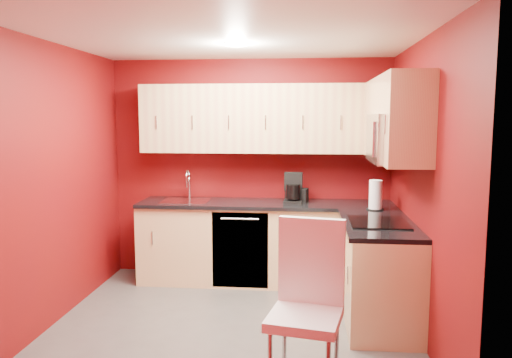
% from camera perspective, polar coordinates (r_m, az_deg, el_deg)
% --- Properties ---
extents(floor, '(3.20, 3.20, 0.00)m').
position_cam_1_polar(floor, '(4.65, -2.66, -16.26)').
color(floor, '#4D4A48').
rests_on(floor, ground).
extents(ceiling, '(3.20, 3.20, 0.00)m').
position_cam_1_polar(ceiling, '(4.32, -2.86, 15.82)').
color(ceiling, white).
rests_on(ceiling, wall_back).
extents(wall_back, '(3.20, 0.00, 3.20)m').
position_cam_1_polar(wall_back, '(5.79, -0.62, 1.20)').
color(wall_back, '#600A09').
rests_on(wall_back, floor).
extents(wall_front, '(3.20, 0.00, 3.20)m').
position_cam_1_polar(wall_front, '(2.86, -7.12, -4.93)').
color(wall_front, '#600A09').
rests_on(wall_front, floor).
extents(wall_left, '(0.00, 3.00, 3.00)m').
position_cam_1_polar(wall_left, '(4.81, -21.98, -0.51)').
color(wall_left, '#600A09').
rests_on(wall_left, floor).
extents(wall_right, '(0.00, 3.00, 3.00)m').
position_cam_1_polar(wall_right, '(4.38, 18.44, -1.06)').
color(wall_right, '#600A09').
rests_on(wall_right, floor).
extents(base_cabinets_back, '(2.80, 0.60, 0.87)m').
position_cam_1_polar(base_cabinets_back, '(5.62, 1.10, -7.42)').
color(base_cabinets_back, '#EAC286').
rests_on(base_cabinets_back, floor).
extents(base_cabinets_right, '(0.60, 1.30, 0.87)m').
position_cam_1_polar(base_cabinets_right, '(4.74, 13.78, -10.40)').
color(base_cabinets_right, '#EAC286').
rests_on(base_cabinets_right, floor).
extents(countertop_back, '(2.80, 0.63, 0.04)m').
position_cam_1_polar(countertop_back, '(5.51, 1.10, -2.88)').
color(countertop_back, black).
rests_on(countertop_back, base_cabinets_back).
extents(countertop_right, '(0.63, 1.27, 0.04)m').
position_cam_1_polar(countertop_right, '(4.61, 13.78, -5.05)').
color(countertop_right, black).
rests_on(countertop_right, base_cabinets_right).
extents(upper_cabinets_back, '(2.80, 0.35, 0.75)m').
position_cam_1_polar(upper_cabinets_back, '(5.57, 1.24, 6.90)').
color(upper_cabinets_back, '#D8BA7A').
rests_on(upper_cabinets_back, wall_back).
extents(upper_cabinets_right, '(0.35, 1.55, 0.75)m').
position_cam_1_polar(upper_cabinets_right, '(4.74, 15.47, 7.37)').
color(upper_cabinets_right, '#D8BA7A').
rests_on(upper_cabinets_right, wall_right).
extents(microwave, '(0.42, 0.76, 0.42)m').
position_cam_1_polar(microwave, '(4.50, 15.51, 4.50)').
color(microwave, silver).
rests_on(microwave, upper_cabinets_right).
extents(cooktop, '(0.50, 0.55, 0.01)m').
position_cam_1_polar(cooktop, '(4.57, 13.79, -4.84)').
color(cooktop, black).
rests_on(cooktop, countertop_right).
extents(sink, '(0.52, 0.42, 0.35)m').
position_cam_1_polar(sink, '(5.66, -8.01, -2.13)').
color(sink, silver).
rests_on(sink, countertop_back).
extents(dishwasher_front, '(0.60, 0.02, 0.82)m').
position_cam_1_polar(dishwasher_front, '(5.37, -1.83, -8.13)').
color(dishwasher_front, black).
rests_on(dishwasher_front, base_cabinets_back).
extents(downlight, '(0.20, 0.20, 0.01)m').
position_cam_1_polar(downlight, '(4.61, -2.30, 15.08)').
color(downlight, white).
rests_on(downlight, ceiling).
extents(coffee_maker, '(0.21, 0.27, 0.33)m').
position_cam_1_polar(coffee_maker, '(5.44, 4.25, -1.05)').
color(coffee_maker, black).
rests_on(coffee_maker, countertop_back).
extents(napkin_holder, '(0.17, 0.17, 0.15)m').
position_cam_1_polar(napkin_holder, '(5.53, 5.16, -1.86)').
color(napkin_holder, black).
rests_on(napkin_holder, countertop_back).
extents(paper_towel, '(0.21, 0.21, 0.30)m').
position_cam_1_polar(paper_towel, '(5.18, 13.50, -1.79)').
color(paper_towel, white).
rests_on(paper_towel, countertop_right).
extents(dining_chair, '(0.55, 0.57, 1.15)m').
position_cam_1_polar(dining_chair, '(3.45, 5.63, -14.52)').
color(dining_chair, white).
rests_on(dining_chair, floor).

